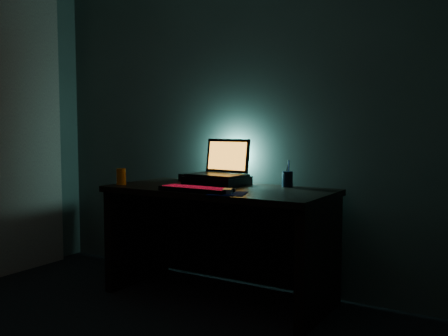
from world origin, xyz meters
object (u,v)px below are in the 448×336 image
keyboard (196,189)px  mouse (227,191)px  laptop (221,167)px  pen_cup (287,179)px  juice_glass (121,176)px  router (191,178)px

keyboard → mouse: size_ratio=5.38×
laptop → pen_cup: bearing=15.9°
pen_cup → juice_glass: juice_glass is taller
mouse → pen_cup: 0.54m
pen_cup → juice_glass: size_ratio=0.92×
laptop → keyboard: 0.44m
laptop → pen_cup: (0.46, 0.10, -0.07)m
keyboard → mouse: (0.23, 0.01, 0.00)m
laptop → mouse: bearing=-50.1°
pen_cup → keyboard: bearing=-127.0°
mouse → pen_cup: bearing=53.1°
keyboard → router: 0.61m
pen_cup → router: bearing=-177.1°
juice_glass → router: (0.29, 0.44, -0.03)m
keyboard → mouse: bearing=2.7°
mouse → router: (-0.60, 0.47, 0.01)m
keyboard → router: size_ratio=2.48×
laptop → pen_cup: size_ratio=3.79×
keyboard → router: bearing=129.2°
juice_glass → router: juice_glass is taller
keyboard → juice_glass: (-0.66, 0.04, 0.04)m
mouse → laptop: bearing=106.7°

